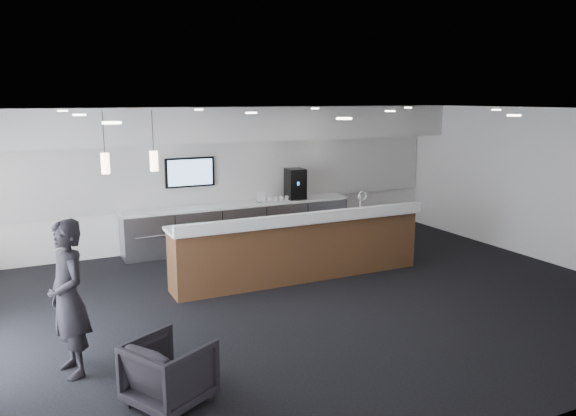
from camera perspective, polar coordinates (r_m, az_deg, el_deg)
name	(u,v)px	position (r m, az deg, el deg)	size (l,w,h in m)	color
ground	(323,299)	(9.16, 3.53, -9.19)	(10.00, 10.00, 0.00)	black
ceiling	(325,110)	(8.60, 3.77, 9.92)	(10.00, 8.00, 0.02)	black
back_wall	(233,176)	(12.34, -5.57, 3.26)	(10.00, 0.02, 3.00)	white
right_wall	(548,186)	(12.01, 24.89, 2.06)	(0.02, 8.00, 3.00)	white
soffit_bulkhead	(240,124)	(11.82, -4.90, 8.53)	(10.00, 0.90, 0.70)	silver
alcove_panel	(234,172)	(12.30, -5.53, 3.71)	(9.80, 0.06, 1.40)	silver
back_credenza	(240,225)	(12.20, -4.89, -1.71)	(5.06, 0.66, 0.95)	gray
wall_tv	(190,172)	(11.93, -9.94, 3.60)	(1.05, 0.08, 0.62)	black
pendant_left	(156,162)	(8.52, -13.28, 4.58)	(0.12, 0.12, 0.30)	#FBE8C4
pendant_right	(107,164)	(8.40, -17.95, 4.24)	(0.12, 0.12, 0.30)	#FBE8C4
ceiling_can_lights	(325,112)	(8.60, 3.77, 9.72)	(7.00, 5.00, 0.02)	silver
service_counter	(300,247)	(9.99, 1.18, -3.97)	(4.68, 0.81, 1.49)	brown
coffee_machine	(295,184)	(12.57, 0.74, 2.48)	(0.42, 0.53, 0.68)	black
info_sign_left	(261,197)	(12.16, -2.78, 1.11)	(0.17, 0.02, 0.23)	silver
info_sign_right	(305,193)	(12.63, 1.70, 1.53)	(0.18, 0.02, 0.24)	silver
armchair	(169,372)	(6.25, -11.96, -15.98)	(0.76, 0.78, 0.71)	black
lounge_guest	(68,299)	(6.97, -21.43, -8.56)	(0.67, 0.44, 1.84)	black
cup_0	(304,196)	(12.65, 1.61, 1.19)	(0.10, 0.10, 0.09)	white
cup_1	(298,197)	(12.59, 1.04, 1.14)	(0.10, 0.10, 0.09)	white
cup_2	(293,197)	(12.52, 0.47, 1.09)	(0.10, 0.10, 0.09)	white
cup_3	(287,198)	(12.46, -0.11, 1.04)	(0.10, 0.10, 0.09)	white
cup_4	(281,198)	(12.40, -0.69, 0.99)	(0.10, 0.10, 0.09)	white
cup_5	(276,199)	(12.35, -1.27, 0.94)	(0.10, 0.10, 0.09)	white
cup_6	(270,199)	(12.29, -1.87, 0.89)	(0.10, 0.10, 0.09)	white
cup_7	(264,200)	(12.23, -2.47, 0.84)	(0.10, 0.10, 0.09)	white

